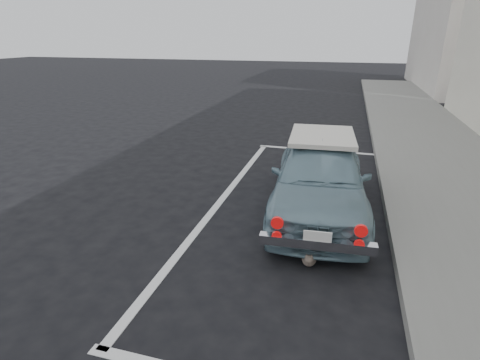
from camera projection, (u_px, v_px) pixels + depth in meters
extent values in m
plane|color=black|center=(212.00, 332.00, 3.63)|extent=(80.00, 80.00, 0.00)
cube|color=beige|center=(467.00, 7.00, 18.51)|extent=(3.50, 10.00, 8.00)
cube|color=silver|center=(319.00, 150.00, 9.33)|extent=(3.00, 0.12, 0.01)
cube|color=silver|center=(222.00, 199.00, 6.55)|extent=(0.12, 7.00, 0.01)
imported|color=#7697A6|center=(320.00, 175.00, 5.95)|extent=(1.69, 3.68, 1.22)
cube|color=beige|center=(322.00, 136.00, 6.08)|extent=(1.10, 1.43, 0.07)
cube|color=silver|center=(317.00, 243.00, 4.44)|extent=(1.38, 0.21, 0.12)
cube|color=white|center=(317.00, 238.00, 4.36)|extent=(0.33, 0.04, 0.17)
cylinder|color=red|center=(277.00, 223.00, 4.42)|extent=(0.15, 0.05, 0.15)
cylinder|color=red|center=(361.00, 231.00, 4.24)|extent=(0.15, 0.05, 0.15)
cylinder|color=red|center=(277.00, 236.00, 4.48)|extent=(0.12, 0.05, 0.12)
cylinder|color=red|center=(359.00, 245.00, 4.30)|extent=(0.12, 0.05, 0.12)
ellipsoid|color=#746658|center=(309.00, 257.00, 4.68)|extent=(0.20, 0.30, 0.18)
sphere|color=#746658|center=(309.00, 259.00, 4.54)|extent=(0.11, 0.11, 0.11)
cone|color=#746658|center=(307.00, 255.00, 4.52)|extent=(0.04, 0.04, 0.04)
cone|color=#746658|center=(312.00, 255.00, 4.51)|extent=(0.04, 0.04, 0.04)
cylinder|color=#746658|center=(313.00, 256.00, 4.82)|extent=(0.11, 0.18, 0.03)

